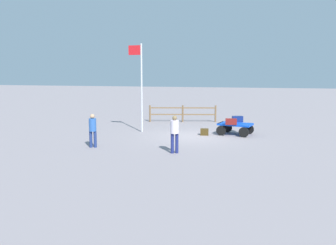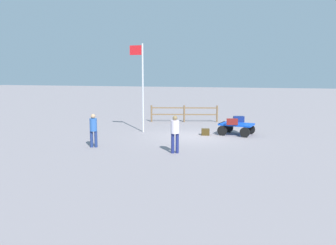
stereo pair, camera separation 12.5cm
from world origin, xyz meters
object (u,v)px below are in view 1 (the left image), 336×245
suitcase_olive (237,119)px  flagpole (140,81)px  suitcase_grey (204,132)px  luggage_cart (235,127)px  worker_lead (175,131)px  suitcase_navy (231,122)px  worker_trailing (93,128)px

suitcase_olive → flagpole: bearing=9.8°
suitcase_olive → suitcase_grey: bearing=33.4°
luggage_cart → worker_lead: size_ratio=1.24×
suitcase_grey → flagpole: flagpole is taller
luggage_cart → worker_lead: bearing=66.8°
luggage_cart → suitcase_grey: 1.75m
suitcase_olive → suitcase_navy: bearing=76.0°
suitcase_navy → suitcase_grey: 1.58m
suitcase_navy → worker_lead: size_ratio=0.38×
suitcase_olive → worker_lead: 6.36m
suitcase_grey → suitcase_olive: bearing=-146.6°
luggage_cart → suitcase_grey: luggage_cart is taller
suitcase_navy → flagpole: 5.67m
worker_trailing → luggage_cart: bearing=-141.0°
suitcase_grey → worker_trailing: worker_trailing is taller
suitcase_navy → worker_lead: (2.09, 4.76, 0.18)m
suitcase_olive → suitcase_grey: size_ratio=1.34×
suitcase_olive → flagpole: size_ratio=0.13×
suitcase_olive → worker_lead: worker_lead is taller
luggage_cart → suitcase_olive: (-0.10, -0.61, 0.35)m
worker_trailing → flagpole: flagpole is taller
suitcase_grey → suitcase_navy: bearing=-179.3°
luggage_cart → suitcase_grey: (1.64, 0.54, -0.28)m
luggage_cart → suitcase_navy: (0.18, 0.52, 0.34)m
suitcase_grey → worker_trailing: size_ratio=0.31×
flagpole → worker_trailing: bearing=80.2°
suitcase_grey → flagpole: size_ratio=0.10×
suitcase_olive → worker_trailing: size_ratio=0.42×
luggage_cart → flagpole: flagpole is taller
suitcase_navy → suitcase_olive: size_ratio=0.95×
luggage_cart → worker_trailing: size_ratio=1.30×
luggage_cart → flagpole: 5.98m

